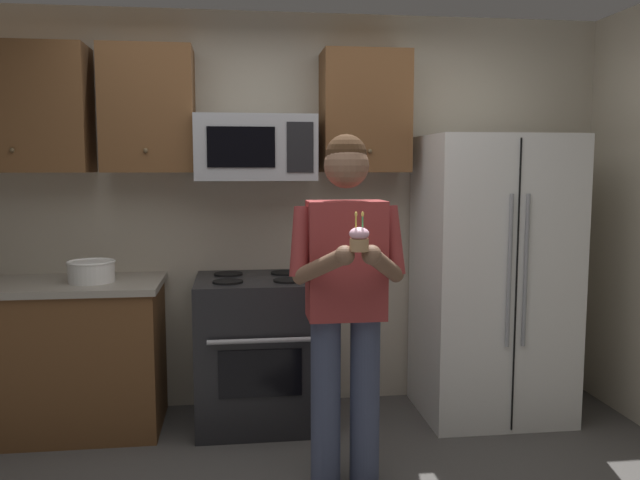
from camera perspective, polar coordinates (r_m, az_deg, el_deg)
wall_back at (r=4.37m, az=-3.79°, el=2.46°), size 4.40×0.10×2.60m
oven_range at (r=4.12m, az=-5.46°, el=-9.65°), size 0.76×0.70×0.93m
microwave at (r=4.08m, az=-5.71°, el=8.06°), size 0.74×0.41×0.40m
refrigerator at (r=4.30m, az=14.92°, el=-3.17°), size 0.90×0.75×1.80m
cabinet_row_upper at (r=4.17m, az=-13.84°, el=11.04°), size 2.78×0.36×0.76m
counter_left at (r=4.31m, az=-23.29°, el=-9.46°), size 1.44×0.66×0.92m
bowl_large_white at (r=4.09m, az=-19.50°, el=-2.57°), size 0.28×0.28×0.13m
person at (r=3.19m, az=2.32°, el=-4.54°), size 0.60×0.48×1.76m
cupcake at (r=2.82m, az=3.47°, el=0.12°), size 0.09×0.09×0.17m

